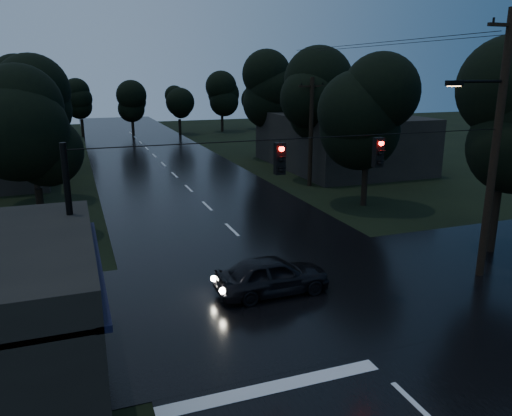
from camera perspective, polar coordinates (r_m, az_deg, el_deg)
main_road at (r=34.92m, az=-7.70°, el=2.19°), size 12.00×120.00×0.02m
cross_street at (r=18.61m, az=4.77°, el=-9.62°), size 60.00×9.00×0.02m
building_far_right at (r=43.25m, az=9.52°, el=7.60°), size 10.00×14.00×4.40m
utility_pole_main at (r=20.59m, az=25.56°, el=6.66°), size 3.50×0.30×10.00m
utility_pole_far at (r=35.13m, az=6.30°, el=8.74°), size 2.00×0.30×7.50m
anchor_pole_left at (r=15.06m, az=-20.15°, el=-4.36°), size 0.18×0.18×6.00m
span_signals at (r=16.44m, az=8.42°, el=6.11°), size 15.00×0.37×1.12m
tree_corner_near at (r=23.76m, az=26.79°, el=9.26°), size 4.48×4.48×9.44m
tree_left_a at (r=25.46m, az=-24.30°, el=8.14°), size 3.92×3.92×8.26m
tree_left_b at (r=33.42m, az=-24.58°, el=10.15°), size 4.20×4.20×8.85m
tree_left_c at (r=43.40m, az=-24.58°, el=11.52°), size 4.48×4.48×9.44m
tree_right_a at (r=30.10m, az=12.75°, el=10.71°), size 4.20×4.20×8.85m
tree_right_b at (r=37.32m, az=6.84°, el=12.36°), size 4.48×4.48×9.44m
tree_right_c at (r=46.66m, az=1.84°, el=13.48°), size 4.76×4.76×10.03m
car at (r=18.24m, az=1.88°, el=-7.66°), size 4.19×1.73×1.42m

